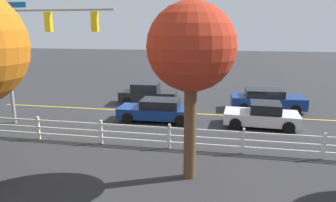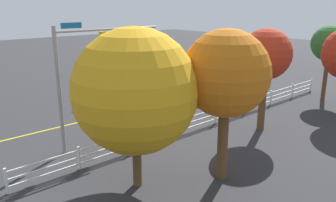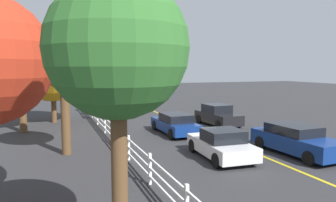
# 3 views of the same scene
# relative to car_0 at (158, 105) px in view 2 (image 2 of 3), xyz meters

# --- Properties ---
(ground_plane) EXTENTS (120.00, 120.00, 0.00)m
(ground_plane) POSITION_rel_car_0_xyz_m (1.53, -1.98, -0.64)
(ground_plane) COLOR #2D2D30
(lane_center_stripe) EXTENTS (28.00, 0.16, 0.01)m
(lane_center_stripe) POSITION_rel_car_0_xyz_m (-2.47, -1.98, -0.64)
(lane_center_stripe) COLOR gold
(lane_center_stripe) RESTS_ON ground_plane
(signal_assembly) EXTENTS (6.36, 0.37, 6.66)m
(signal_assembly) POSITION_rel_car_0_xyz_m (6.05, 1.93, 4.02)
(signal_assembly) COLOR gray
(signal_assembly) RESTS_ON ground_plane
(car_0) EXTENTS (4.46, 1.88, 1.30)m
(car_0) POSITION_rel_car_0_xyz_m (0.00, 0.00, 0.00)
(car_0) COLOR navy
(car_0) RESTS_ON ground_plane
(car_1) EXTENTS (4.77, 2.10, 1.42)m
(car_1) POSITION_rel_car_0_xyz_m (-6.56, -3.70, 0.06)
(car_1) COLOR navy
(car_1) RESTS_ON ground_plane
(car_2) EXTENTS (4.09, 1.99, 1.52)m
(car_2) POSITION_rel_car_0_xyz_m (1.61, -4.00, 0.08)
(car_2) COLOR black
(car_2) RESTS_ON ground_plane
(car_3) EXTENTS (4.05, 2.13, 1.37)m
(car_3) POSITION_rel_car_0_xyz_m (-5.89, 0.02, 0.00)
(car_3) COLOR silver
(car_3) RESTS_ON ground_plane
(white_rail_fence) EXTENTS (26.10, 0.10, 1.15)m
(white_rail_fence) POSITION_rel_car_0_xyz_m (-1.47, 4.14, -0.04)
(white_rail_fence) COLOR white
(white_rail_fence) RESTS_ON ground_plane
(tree_1) EXTENTS (3.02, 3.02, 6.22)m
(tree_1) POSITION_rel_car_0_xyz_m (-2.69, 6.73, 3.99)
(tree_1) COLOR brown
(tree_1) RESTS_ON ground_plane
(tree_2) EXTENTS (3.70, 3.70, 6.62)m
(tree_2) POSITION_rel_car_0_xyz_m (3.88, 9.07, 4.08)
(tree_2) COLOR brown
(tree_2) RESTS_ON ground_plane
(tree_3) EXTENTS (5.11, 5.11, 6.74)m
(tree_3) POSITION_rel_car_0_xyz_m (7.10, 7.12, 3.53)
(tree_3) COLOR brown
(tree_3) RESTS_ON ground_plane
(tree_4) EXTENTS (2.82, 2.82, 5.99)m
(tree_4) POSITION_rel_car_0_xyz_m (-12.44, 6.17, 3.89)
(tree_4) COLOR brown
(tree_4) RESTS_ON ground_plane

